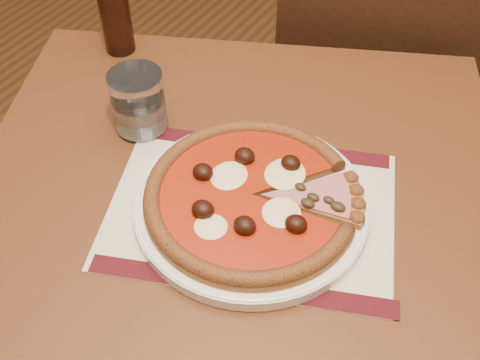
# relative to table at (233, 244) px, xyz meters

# --- Properties ---
(table) EXTENTS (1.06, 1.06, 0.75)m
(table) POSITION_rel_table_xyz_m (0.00, 0.00, 0.00)
(table) COLOR brown
(table) RESTS_ON ground
(chair_far) EXTENTS (0.55, 0.55, 0.90)m
(chair_far) POSITION_rel_table_xyz_m (-0.02, 0.62, -0.14)
(chair_far) COLOR black
(chair_far) RESTS_ON ground
(placemat) EXTENTS (0.48, 0.42, 0.00)m
(placemat) POSITION_rel_table_xyz_m (0.03, 0.00, 0.10)
(placemat) COLOR beige
(placemat) RESTS_ON table
(plate) EXTENTS (0.33, 0.33, 0.02)m
(plate) POSITION_rel_table_xyz_m (0.03, 0.00, 0.11)
(plate) COLOR white
(plate) RESTS_ON placemat
(pizza) EXTENTS (0.30, 0.30, 0.04)m
(pizza) POSITION_rel_table_xyz_m (0.03, 0.00, 0.13)
(pizza) COLOR #945123
(pizza) RESTS_ON plate
(ham_slice) EXTENTS (0.14, 0.11, 0.02)m
(ham_slice) POSITION_rel_table_xyz_m (0.11, 0.06, 0.13)
(ham_slice) COLOR #945123
(ham_slice) RESTS_ON plate
(water_glass) EXTENTS (0.11, 0.11, 0.10)m
(water_glass) POSITION_rel_table_xyz_m (-0.21, 0.06, 0.15)
(water_glass) COLOR white
(water_glass) RESTS_ON table
(bottle) EXTENTS (0.05, 0.05, 0.18)m
(bottle) POSITION_rel_table_xyz_m (-0.38, 0.21, 0.17)
(bottle) COLOR black
(bottle) RESTS_ON table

